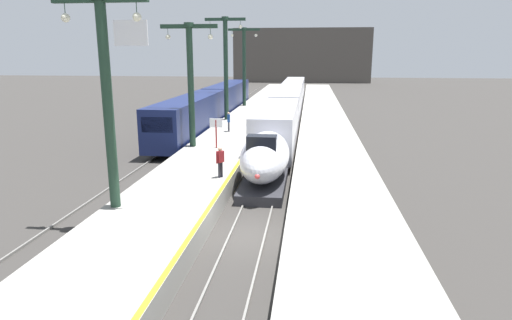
{
  "coord_description": "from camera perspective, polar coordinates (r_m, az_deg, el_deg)",
  "views": [
    {
      "loc": [
        2.49,
        -17.45,
        7.64
      ],
      "look_at": [
        -0.42,
        6.47,
        1.8
      ],
      "focal_mm": 31.03,
      "sensor_mm": 36.0,
      "label": 1
    }
  ],
  "objects": [
    {
      "name": "station_column_far",
      "position": [
        44.95,
        -3.92,
        12.8
      ],
      "size": [
        4.0,
        0.68,
        10.03
      ],
      "color": "#1E3828",
      "rests_on": "platform_left"
    },
    {
      "name": "station_column_mid",
      "position": [
        31.95,
        -8.45,
        11.03
      ],
      "size": [
        4.0,
        0.68,
        8.62
      ],
      "color": "#1E3828",
      "rests_on": "platform_left"
    },
    {
      "name": "platform_left",
      "position": [
        43.29,
        -1.85,
        4.15
      ],
      "size": [
        4.8,
        110.0,
        1.05
      ],
      "primitive_type": "cube",
      "color": "gray",
      "rests_on": "ground"
    },
    {
      "name": "rail_main_right",
      "position": [
        45.62,
        4.66,
        4.01
      ],
      "size": [
        0.08,
        110.0,
        0.12
      ],
      "primitive_type": "cube",
      "color": "slate",
      "rests_on": "ground"
    },
    {
      "name": "rolling_suitcase",
      "position": [
        37.97,
        -0.6,
        4.09
      ],
      "size": [
        0.4,
        0.22,
        0.98
      ],
      "color": "brown",
      "rests_on": "platform_left"
    },
    {
      "name": "passenger_mid_platform",
      "position": [
        23.92,
        -4.64,
        0.04
      ],
      "size": [
        0.4,
        0.48,
        1.69
      ],
      "color": "#23232D",
      "rests_on": "platform_left"
    },
    {
      "name": "rail_main_left",
      "position": [
        45.7,
        2.78,
        4.06
      ],
      "size": [
        0.08,
        110.0,
        0.12
      ],
      "primitive_type": "cube",
      "color": "slate",
      "rests_on": "ground"
    },
    {
      "name": "station_column_distant",
      "position": [
        57.16,
        -1.55,
        12.81
      ],
      "size": [
        4.0,
        0.68,
        9.68
      ],
      "color": "#1E3828",
      "rests_on": "platform_left"
    },
    {
      "name": "platform_left_safety_stripe",
      "position": [
        42.93,
        1.16,
        4.79
      ],
      "size": [
        0.2,
        107.8,
        0.01
      ],
      "primitive_type": "cube",
      "color": "yellow",
      "rests_on": "platform_left"
    },
    {
      "name": "station_column_near",
      "position": [
        19.51,
        -18.62,
        9.67
      ],
      "size": [
        4.0,
        0.68,
        8.92
      ],
      "color": "#1E3828",
      "rests_on": "platform_left"
    },
    {
      "name": "regional_train_adjacent",
      "position": [
        49.16,
        -5.59,
        7.12
      ],
      "size": [
        2.85,
        36.6,
        3.8
      ],
      "color": "#141E4C",
      "rests_on": "ground"
    },
    {
      "name": "rail_secondary_left",
      "position": [
        46.98,
        -7.15,
        4.23
      ],
      "size": [
        0.08,
        110.0,
        0.12
      ],
      "primitive_type": "cube",
      "color": "slate",
      "rests_on": "ground"
    },
    {
      "name": "ground_plane",
      "position": [
        19.21,
        -1.1,
        -9.81
      ],
      "size": [
        260.0,
        260.0,
        0.0
      ],
      "primitive_type": "plane",
      "color": "#33302D"
    },
    {
      "name": "terminus_back_wall",
      "position": [
        119.48,
        5.89,
        13.24
      ],
      "size": [
        36.0,
        2.0,
        14.0
      ],
      "primitive_type": "cube",
      "color": "#4C4742",
      "rests_on": "ground"
    },
    {
      "name": "departure_info_board",
      "position": [
        31.45,
        -5.17,
        4.26
      ],
      "size": [
        0.9,
        0.1,
        2.12
      ],
      "color": "maroon",
      "rests_on": "platform_left"
    },
    {
      "name": "platform_right",
      "position": [
        42.83,
        8.94,
        3.89
      ],
      "size": [
        4.8,
        110.0,
        1.05
      ],
      "primitive_type": "cube",
      "color": "gray",
      "rests_on": "ground"
    },
    {
      "name": "rail_secondary_right",
      "position": [
        46.64,
        -5.36,
        4.21
      ],
      "size": [
        0.08,
        110.0,
        0.12
      ],
      "primitive_type": "cube",
      "color": "slate",
      "rests_on": "ground"
    },
    {
      "name": "highspeed_train_main",
      "position": [
        49.45,
        4.03,
        6.98
      ],
      "size": [
        2.92,
        57.66,
        3.6
      ],
      "color": "silver",
      "rests_on": "ground"
    },
    {
      "name": "passenger_near_edge",
      "position": [
        38.13,
        -3.54,
        5.15
      ],
      "size": [
        0.3,
        0.56,
        1.69
      ],
      "color": "#23232D",
      "rests_on": "platform_left"
    }
  ]
}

